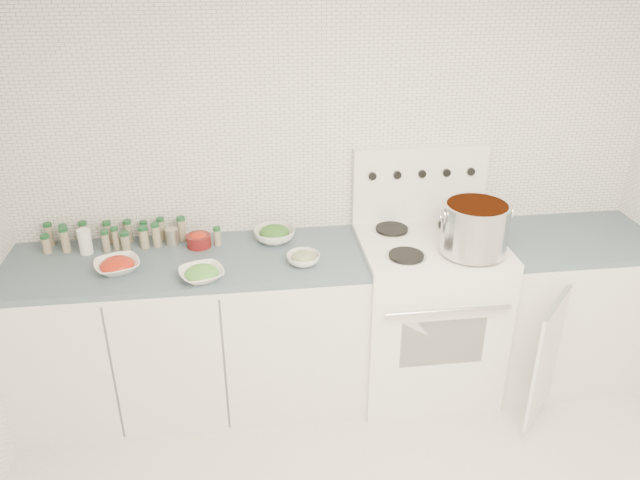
{
  "coord_description": "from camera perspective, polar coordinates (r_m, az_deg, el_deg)",
  "views": [
    {
      "loc": [
        -0.5,
        -1.71,
        2.42
      ],
      "look_at": [
        -0.13,
        1.14,
        0.99
      ],
      "focal_mm": 35.0,
      "sensor_mm": 36.0,
      "label": 1
    }
  ],
  "objects": [
    {
      "name": "room_walls",
      "position": [
        1.98,
        7.89,
        0.33
      ],
      "size": [
        3.54,
        3.04,
        2.52
      ],
      "color": "white",
      "rests_on": "ground"
    },
    {
      "name": "bowl_zucchini",
      "position": [
        3.17,
        -1.54,
        -1.67
      ],
      "size": [
        0.18,
        0.18,
        0.07
      ],
      "color": "white",
      "rests_on": "counter_left"
    },
    {
      "name": "bowl_pepper",
      "position": [
        3.4,
        -11.03,
        0.03
      ],
      "size": [
        0.13,
        0.13,
        0.08
      ],
      "color": "#631011",
      "rests_on": "counter_left"
    },
    {
      "name": "bowl_broccoli",
      "position": [
        3.4,
        -4.19,
        0.56
      ],
      "size": [
        0.23,
        0.23,
        0.09
      ],
      "color": "white",
      "rests_on": "counter_left"
    },
    {
      "name": "bowl_snowpea",
      "position": [
        3.08,
        -10.78,
        -3.04
      ],
      "size": [
        0.27,
        0.27,
        0.07
      ],
      "color": "white",
      "rests_on": "counter_left"
    },
    {
      "name": "salt_canister",
      "position": [
        3.48,
        -20.68,
        -0.14
      ],
      "size": [
        0.08,
        0.08,
        0.13
      ],
      "primitive_type": "cylinder",
      "rotation": [
        0.0,
        0.0,
        -0.29
      ],
      "color": "white",
      "rests_on": "counter_left"
    },
    {
      "name": "bowl_tomato",
      "position": [
        3.26,
        -18.06,
        -2.21
      ],
      "size": [
        0.28,
        0.28,
        0.07
      ],
      "color": "white",
      "rests_on": "counter_left"
    },
    {
      "name": "counter_left",
      "position": [
        3.52,
        -11.56,
        -8.24
      ],
      "size": [
        1.85,
        0.62,
        0.9
      ],
      "color": "white",
      "rests_on": "ground"
    },
    {
      "name": "stock_pot",
      "position": [
        3.24,
        13.99,
        1.24
      ],
      "size": [
        0.36,
        0.34,
        0.26
      ],
      "rotation": [
        0.0,
        0.0,
        -0.3
      ],
      "color": "silver",
      "rests_on": "stove"
    },
    {
      "name": "counter_right",
      "position": [
        3.94,
        21.12,
        -5.64
      ],
      "size": [
        0.89,
        0.92,
        0.9
      ],
      "color": "white",
      "rests_on": "ground"
    },
    {
      "name": "tin_can",
      "position": [
        3.45,
        -13.37,
        0.3
      ],
      "size": [
        0.09,
        0.09,
        0.09
      ],
      "primitive_type": "cylinder",
      "rotation": [
        0.0,
        0.0,
        -0.35
      ],
      "color": "#A29A89",
      "rests_on": "counter_left"
    },
    {
      "name": "spice_cluster",
      "position": [
        3.5,
        -17.99,
        0.43
      ],
      "size": [
        0.93,
        0.16,
        0.14
      ],
      "color": "gray",
      "rests_on": "counter_left"
    },
    {
      "name": "stove",
      "position": [
        3.61,
        9.56,
        -6.22
      ],
      "size": [
        0.76,
        0.7,
        1.36
      ],
      "color": "white",
      "rests_on": "ground"
    }
  ]
}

